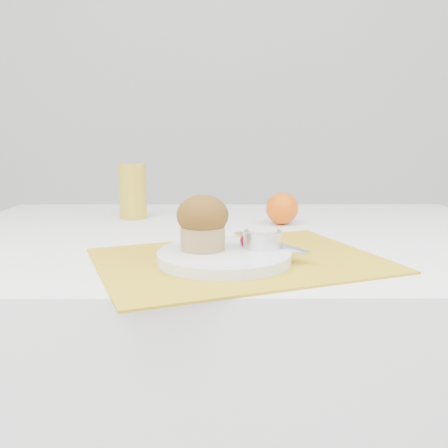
{
  "coord_description": "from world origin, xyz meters",
  "views": [
    {
      "loc": [
        -0.02,
        -0.96,
        0.96
      ],
      "look_at": [
        -0.02,
        -0.11,
        0.8
      ],
      "focal_mm": 40.0,
      "sensor_mm": 36.0,
      "label": 1
    }
  ],
  "objects_px": {
    "juice_glass": "(133,191)",
    "muffin": "(203,222)",
    "orange": "(282,208)",
    "table": "(232,399)",
    "plate": "(224,256)"
  },
  "relations": [
    {
      "from": "plate",
      "to": "juice_glass",
      "type": "height_order",
      "value": "juice_glass"
    },
    {
      "from": "plate",
      "to": "juice_glass",
      "type": "relative_size",
      "value": 1.63
    },
    {
      "from": "juice_glass",
      "to": "muffin",
      "type": "distance_m",
      "value": 0.44
    },
    {
      "from": "orange",
      "to": "juice_glass",
      "type": "height_order",
      "value": "juice_glass"
    },
    {
      "from": "plate",
      "to": "muffin",
      "type": "distance_m",
      "value": 0.07
    },
    {
      "from": "table",
      "to": "muffin",
      "type": "relative_size",
      "value": 13.49
    },
    {
      "from": "orange",
      "to": "muffin",
      "type": "bearing_deg",
      "value": -117.24
    },
    {
      "from": "table",
      "to": "juice_glass",
      "type": "distance_m",
      "value": 0.53
    },
    {
      "from": "table",
      "to": "plate",
      "type": "relative_size",
      "value": 5.6
    },
    {
      "from": "muffin",
      "to": "plate",
      "type": "bearing_deg",
      "value": -21.23
    },
    {
      "from": "plate",
      "to": "muffin",
      "type": "bearing_deg",
      "value": 158.77
    },
    {
      "from": "juice_glass",
      "to": "muffin",
      "type": "height_order",
      "value": "juice_glass"
    },
    {
      "from": "plate",
      "to": "orange",
      "type": "xyz_separation_m",
      "value": [
        0.13,
        0.34,
        0.02
      ]
    },
    {
      "from": "table",
      "to": "orange",
      "type": "distance_m",
      "value": 0.44
    },
    {
      "from": "plate",
      "to": "juice_glass",
      "type": "bearing_deg",
      "value": 117.66
    }
  ]
}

